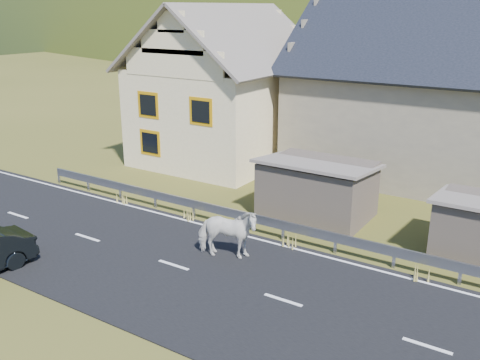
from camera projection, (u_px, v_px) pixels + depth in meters
The scene contains 9 objects.
ground at pixel (283, 301), 15.15m from camera, with size 160.00×160.00×0.00m, color #3D4114.
road at pixel (283, 301), 15.15m from camera, with size 60.00×7.00×0.04m, color black.
lane_markings at pixel (283, 300), 15.14m from camera, with size 60.00×6.60×0.01m, color silver.
guardrail at pixel (336, 238), 17.93m from camera, with size 28.10×0.09×0.75m.
shed_left at pixel (317, 190), 21.04m from camera, with size 4.30×3.30×2.40m, color brown.
house_cream at pixel (227, 78), 28.56m from camera, with size 7.80×9.80×8.30m.
house_stone_a at pixel (412, 78), 26.25m from camera, with size 10.80×9.80×8.90m.
conifer_patch at pixel (299, 16), 129.62m from camera, with size 76.00×50.00×28.00m, color black.
horse at pixel (227, 233), 17.45m from camera, with size 2.07×0.94×1.74m, color silver.
Camera 1 is at (6.18, -11.90, 7.95)m, focal length 40.00 mm.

